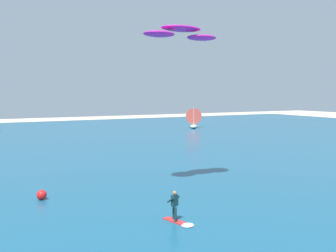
{
  "coord_description": "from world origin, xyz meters",
  "views": [
    {
      "loc": [
        -9.78,
        1.7,
        6.92
      ],
      "look_at": [
        -0.28,
        19.93,
        5.07
      ],
      "focal_mm": 37.83,
      "sensor_mm": 36.0,
      "label": 1
    }
  ],
  "objects_px": {
    "kitesurfer": "(177,211)",
    "marker_buoy": "(42,195)",
    "sailboat_near_shore": "(194,118)",
    "kite": "(181,33)"
  },
  "relations": [
    {
      "from": "kitesurfer",
      "to": "kite",
      "type": "distance_m",
      "value": 12.7
    },
    {
      "from": "kitesurfer",
      "to": "marker_buoy",
      "type": "distance_m",
      "value": 9.59
    },
    {
      "from": "kitesurfer",
      "to": "marker_buoy",
      "type": "bearing_deg",
      "value": 127.47
    },
    {
      "from": "kite",
      "to": "sailboat_near_shore",
      "type": "relative_size",
      "value": 1.27
    },
    {
      "from": "kitesurfer",
      "to": "marker_buoy",
      "type": "height_order",
      "value": "kitesurfer"
    },
    {
      "from": "sailboat_near_shore",
      "to": "kite",
      "type": "bearing_deg",
      "value": -122.88
    },
    {
      "from": "marker_buoy",
      "to": "sailboat_near_shore",
      "type": "bearing_deg",
      "value": 47.24
    },
    {
      "from": "sailboat_near_shore",
      "to": "marker_buoy",
      "type": "distance_m",
      "value": 51.25
    },
    {
      "from": "kite",
      "to": "kitesurfer",
      "type": "bearing_deg",
      "value": -120.96
    },
    {
      "from": "kitesurfer",
      "to": "marker_buoy",
      "type": "relative_size",
      "value": 3.17
    }
  ]
}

